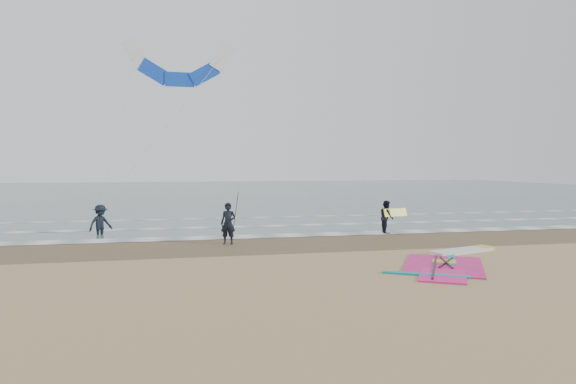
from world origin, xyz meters
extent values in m
plane|color=tan|center=(0.00, 0.00, 0.00)|extent=(120.00, 120.00, 0.00)
cube|color=#47605E|center=(0.00, 48.00, 0.01)|extent=(120.00, 80.00, 0.02)
cube|color=brown|center=(0.00, 6.00, 0.00)|extent=(120.00, 5.00, 0.01)
cube|color=white|center=(0.00, 8.20, 0.03)|extent=(120.00, 1.20, 0.02)
cube|color=white|center=(0.00, 12.00, 0.03)|extent=(120.00, 0.70, 0.02)
cube|color=white|center=(0.00, 16.50, 0.03)|extent=(120.00, 0.50, 0.01)
cube|color=white|center=(5.27, 2.41, 0.07)|extent=(2.80, 1.48, 0.13)
cube|color=yellow|center=(6.47, 2.79, 0.07)|extent=(0.67, 0.77, 0.14)
cube|color=#EA1D7D|center=(3.31, 0.23, 0.02)|extent=(3.82, 4.22, 0.04)
cube|color=#EA1D7D|center=(2.49, -1.18, 0.03)|extent=(2.11, 2.35, 0.05)
cube|color=#0C8C99|center=(4.40, 1.65, 0.03)|extent=(1.95, 3.14, 0.05)
cube|color=#0C8C99|center=(2.06, -0.96, 0.03)|extent=(2.29, 1.46, 0.05)
cube|color=yellow|center=(3.63, 0.78, 0.03)|extent=(0.99, 0.95, 0.06)
cylinder|color=black|center=(2.87, 0.02, 0.05)|extent=(2.02, 3.43, 0.07)
cylinder|color=black|center=(3.53, 0.45, 0.08)|extent=(1.34, 1.49, 0.04)
cylinder|color=black|center=(3.53, 0.45, 0.08)|extent=(0.65, 1.88, 0.04)
imported|color=black|center=(-3.04, 6.30, 0.86)|extent=(0.74, 0.62, 1.72)
imported|color=black|center=(4.69, 8.06, 0.79)|extent=(0.70, 0.84, 1.58)
imported|color=black|center=(-8.57, 10.30, 0.89)|extent=(1.31, 1.22, 1.78)
cylinder|color=black|center=(-2.74, 6.30, 1.26)|extent=(0.17, 0.86, 1.82)
cube|color=yellow|center=(5.09, 7.96, 1.00)|extent=(1.30, 0.51, 0.39)
cube|color=white|center=(-7.14, 13.52, 9.15)|extent=(1.43, 0.16, 1.71)
cube|color=blue|center=(-6.18, 13.52, 8.19)|extent=(1.71, 0.17, 1.43)
cube|color=blue|center=(-4.87, 13.52, 7.83)|extent=(1.54, 0.16, 0.76)
cube|color=blue|center=(-3.55, 13.52, 8.19)|extent=(1.71, 0.17, 1.43)
cube|color=white|center=(-2.59, 13.52, 9.15)|extent=(1.43, 0.16, 1.71)
cylinder|color=beige|center=(-7.86, 11.91, 5.17)|extent=(1.45, 3.24, 7.97)
cylinder|color=beige|center=(-5.58, 11.91, 5.17)|extent=(6.00, 3.24, 7.97)
camera|label=1|loc=(-5.11, -14.73, 3.26)|focal=32.00mm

